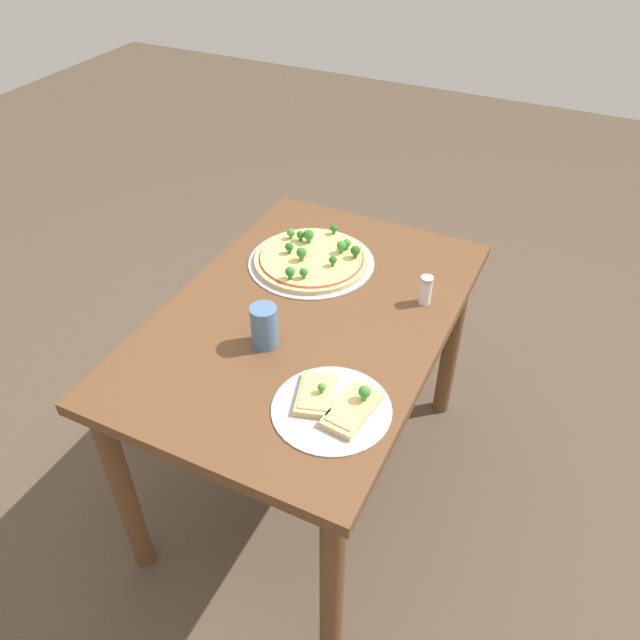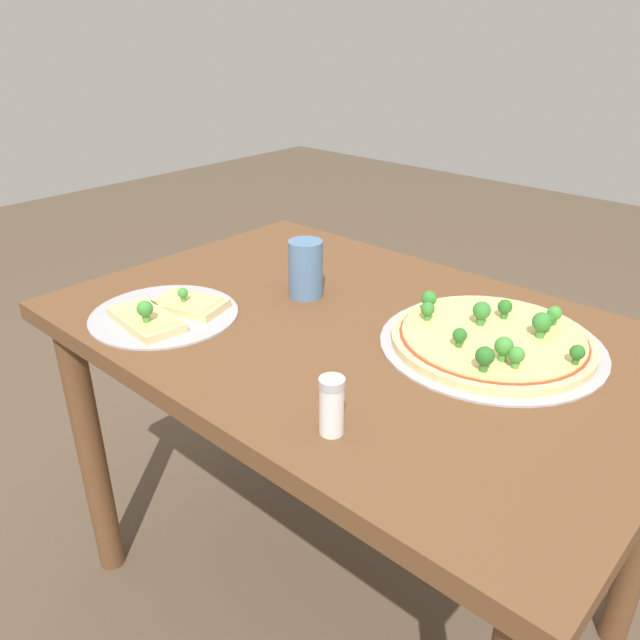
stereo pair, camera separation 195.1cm
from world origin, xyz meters
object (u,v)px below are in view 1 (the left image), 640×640
Objects in this scene: pizza_tray_slice at (335,404)px; condiment_shaker at (426,290)px; dining_table at (307,342)px; pizza_tray_whole at (312,259)px; drinking_cup at (264,326)px.

condiment_shaker is at bearing -7.25° from pizza_tray_slice.
dining_table is 2.90× the size of pizza_tray_whole.
drinking_cup reaches higher than dining_table.
pizza_tray_slice is (-0.52, -0.32, -0.00)m from pizza_tray_whole.
pizza_tray_whole is at bearing 23.11° from dining_table.
dining_table is 0.37m from condiment_shaker.
pizza_tray_slice is at bearing -116.15° from drinking_cup.
drinking_cup reaches higher than pizza_tray_slice.
condiment_shaker reaches higher than pizza_tray_slice.
drinking_cup is (-0.16, 0.04, 0.16)m from dining_table.
dining_table is at bearing 37.29° from pizza_tray_slice.
pizza_tray_slice is at bearing -142.71° from dining_table.
drinking_cup is 1.35× the size of condiment_shaker.
pizza_tray_slice reaches higher than dining_table.
pizza_tray_slice is 2.42× the size of drinking_cup.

